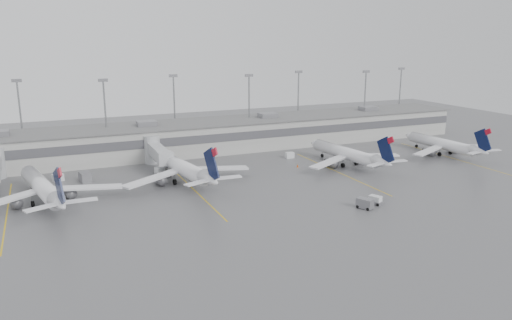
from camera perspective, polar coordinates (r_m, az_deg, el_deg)
name	(u,v)px	position (r m, az deg, el deg)	size (l,w,h in m)	color
ground	(327,215)	(90.29, 8.16, -6.25)	(260.00, 260.00, 0.00)	#4D4D4F
terminal	(219,135)	(140.01, -4.25, 2.88)	(152.00, 17.00, 9.45)	#9B9B96
light_masts	(212,104)	(144.14, -5.07, 6.35)	(142.40, 8.00, 20.60)	gray
jet_bridge_right	(156,151)	(123.12, -11.37, 0.96)	(4.00, 17.20, 7.00)	#A2A5A8
stand_markings	(270,180)	(110.34, 1.65, -2.34)	(105.25, 40.00, 0.01)	gold
jet_far_left	(43,188)	(102.29, -23.14, -2.93)	(28.19, 31.90, 10.42)	silver
jet_mid_left	(183,168)	(109.17, -8.37, -0.87)	(29.01, 32.77, 10.66)	silver
jet_mid_right	(349,154)	(123.95, 10.54, 0.70)	(26.88, 30.28, 9.81)	silver
jet_far_right	(444,144)	(142.63, 20.73, 1.70)	(25.98, 29.17, 9.43)	silver
baggage_tug	(375,201)	(97.39, 13.46, -4.57)	(2.55, 3.03, 1.68)	silver
baggage_cart	(365,203)	(94.55, 12.34, -4.86)	(2.79, 3.40, 1.90)	slate
gse_uld_a	(58,178)	(117.98, -21.69, -1.87)	(2.25, 1.50, 1.59)	silver
gse_uld_b	(162,171)	(116.29, -10.75, -1.25)	(2.73, 1.82, 1.93)	silver
gse_uld_c	(290,155)	(130.66, 3.87, 0.55)	(2.13, 1.42, 1.51)	silver
gse_loader	(85,177)	(115.41, -18.94, -1.84)	(2.12, 3.40, 2.12)	slate
cone_a	(58,182)	(115.85, -21.66, -2.38)	(0.45, 0.45, 0.72)	#E25004
cone_b	(136,184)	(109.19, -13.50, -2.73)	(0.43, 0.43, 0.68)	#E25004
cone_c	(298,166)	(121.65, 4.77, -0.66)	(0.48, 0.48, 0.76)	#E25004
cone_d	(382,149)	(144.29, 14.21, 1.26)	(0.42, 0.42, 0.68)	#E25004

